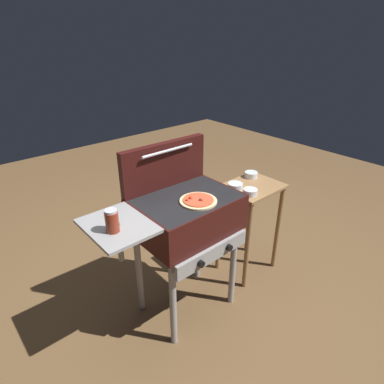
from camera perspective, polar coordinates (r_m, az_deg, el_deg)
name	(u,v)px	position (r m, az deg, el deg)	size (l,w,h in m)	color
ground_plane	(187,304)	(2.56, -0.89, -19.10)	(8.00, 8.00, 0.00)	brown
grill	(185,218)	(2.08, -1.26, -4.61)	(0.96, 0.53, 0.90)	#38110F
grill_lid_open	(164,165)	(2.11, -4.87, 4.76)	(0.63, 0.09, 0.30)	#38110F
pizza_pepperoni	(198,201)	(1.96, 1.09, -1.53)	(0.23, 0.23, 0.04)	beige
sauce_jar	(112,221)	(1.71, -13.89, -4.95)	(0.07, 0.07, 0.13)	maroon
prep_table	(250,211)	(2.61, 10.18, -3.32)	(0.44, 0.36, 0.78)	olive
topping_bowl_near	(251,175)	(2.64, 10.34, 2.98)	(0.10, 0.10, 0.04)	silver
topping_bowl_far	(250,192)	(2.35, 10.20, -0.03)	(0.10, 0.10, 0.04)	silver
topping_bowl_middle	(235,186)	(2.42, 7.61, 1.00)	(0.11, 0.11, 0.04)	silver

